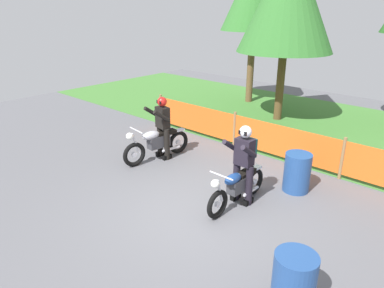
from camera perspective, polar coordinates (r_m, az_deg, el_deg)
ground at (r=7.39m, az=1.47°, el=-10.45°), size 24.00×24.00×0.02m
grass_verge at (r=12.85m, az=21.68°, el=2.25°), size 24.00×7.01×0.01m
barrier_fence at (r=9.62m, az=14.36°, el=0.34°), size 9.42×0.08×1.05m
motorcycle_lead at (r=7.37m, az=7.25°, el=-6.78°), size 0.55×1.88×0.89m
motorcycle_trailing at (r=9.48m, az=-5.68°, el=0.16°), size 0.66×2.04×0.97m
rider_lead at (r=7.29m, az=8.37°, el=-2.59°), size 0.54×0.67×1.69m
rider_trailing at (r=9.43m, az=-4.78°, el=2.97°), size 0.61×0.62×1.69m
oil_drum at (r=8.21m, az=16.51°, el=-4.39°), size 0.58×0.58×0.88m
spare_drum at (r=5.25m, az=15.99°, el=-20.65°), size 0.58×0.58×0.88m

